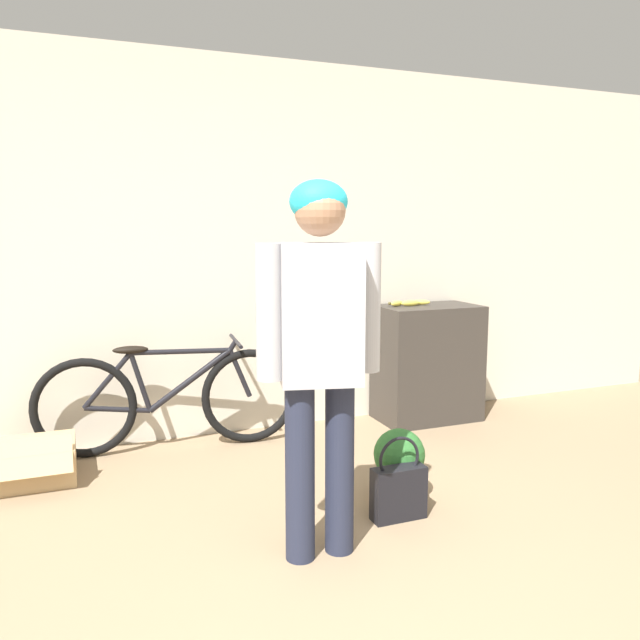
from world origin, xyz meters
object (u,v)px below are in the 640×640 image
banana (409,303)px  potted_plant (399,462)px  handbag (399,490)px  cardboard_box (28,463)px  person (320,333)px  bicycle (169,399)px

banana → potted_plant: 1.61m
banana → handbag: banana is taller
handbag → cardboard_box: 2.13m
person → banana: person is taller
cardboard_box → banana: bearing=5.2°
bicycle → cardboard_box: bearing=-159.1°
banana → cardboard_box: (-2.61, -0.24, -0.79)m
bicycle → cardboard_box: (-0.84, -0.23, -0.23)m
banana → cardboard_box: 2.74m
person → handbag: 1.00m
bicycle → banana: (1.77, 0.01, 0.55)m
bicycle → potted_plant: bicycle is taller
handbag → cardboard_box: size_ratio=0.84×
banana → potted_plant: (-0.75, -1.26, -0.68)m
bicycle → handbag: bearing=-51.8°
handbag → bicycle: bearing=122.7°
banana → cardboard_box: banana is taller
person → potted_plant: (0.59, 0.35, -0.79)m
banana → handbag: 1.83m
handbag → potted_plant: 0.22m
person → banana: bearing=63.8°
person → potted_plant: person is taller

